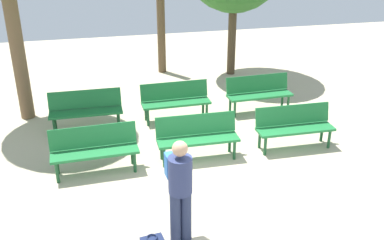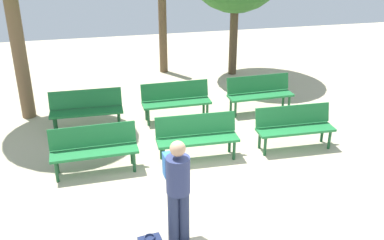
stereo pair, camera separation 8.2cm
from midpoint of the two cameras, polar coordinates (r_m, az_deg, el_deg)
name	(u,v)px [view 1 (the left image)]	position (r m, az deg, el deg)	size (l,w,h in m)	color
ground_plane	(222,201)	(7.71, 3.48, -10.28)	(24.00, 24.00, 0.00)	#BCAD8E
bench_r0_c0	(94,147)	(8.49, -12.61, -3.40)	(1.62, 0.54, 0.87)	#1E7238
bench_r0_c1	(197,135)	(8.75, 0.39, -1.88)	(1.61, 0.50, 0.87)	#1E7238
bench_r0_c2	(294,124)	(9.41, 12.64, -0.55)	(1.61, 0.50, 0.87)	#1E7238
bench_r1_c0	(86,108)	(10.27, -13.61, 1.51)	(1.60, 0.50, 0.87)	#1E7238
bench_r1_c1	(175,99)	(10.49, -2.35, 2.71)	(1.61, 0.51, 0.87)	#1E7238
bench_r1_c2	(259,91)	(11.06, 8.29, 3.62)	(1.62, 0.54, 0.87)	#1E7238
tree_2	(161,33)	(13.71, -4.11, 11.01)	(0.24, 0.24, 2.43)	brown
visitor_with_backpack	(180,185)	(6.37, -1.95, -8.33)	(0.37, 0.54, 1.65)	navy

